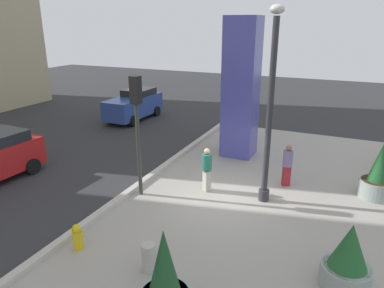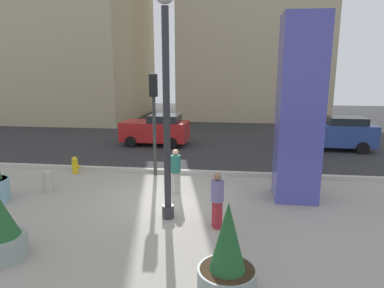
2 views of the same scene
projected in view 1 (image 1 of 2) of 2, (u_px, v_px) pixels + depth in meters
name	position (u px, v px, depth m)	size (l,w,h in m)	color
ground_plane	(128.00, 177.00, 14.12)	(60.00, 60.00, 0.00)	#2D2D30
plaza_pavement	(279.00, 208.00, 11.79)	(18.00, 10.00, 0.02)	#9E998E
curb_strip	(147.00, 179.00, 13.76)	(18.00, 0.24, 0.16)	#B7B2A8
lamp_post	(270.00, 113.00, 11.29)	(0.44, 0.44, 6.34)	#2D2D33
art_pillar_blue	(241.00, 89.00, 15.61)	(1.40, 1.40, 6.11)	#4C4CAD
potted_plant_near_right	(378.00, 177.00, 12.28)	(1.15, 1.15, 2.00)	gray
potted_plant_near_left	(348.00, 261.00, 8.05)	(1.14, 1.14, 1.65)	gray
fire_hydrant	(77.00, 237.00, 9.54)	(0.36, 0.26, 0.75)	gold
concrete_bollard	(149.00, 258.00, 8.69)	(0.36, 0.36, 0.75)	#B2ADA3
traffic_light_corner	(137.00, 117.00, 11.80)	(0.28, 0.42, 4.21)	#333833
car_far_lane	(134.00, 105.00, 22.28)	(4.35, 1.97, 1.84)	#2D4793
pedestrian_crossing	(287.00, 164.00, 13.10)	(0.49, 0.49, 1.62)	maroon
pedestrian_by_curb	(207.00, 168.00, 12.70)	(0.51, 0.51, 1.64)	#B2AD9E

